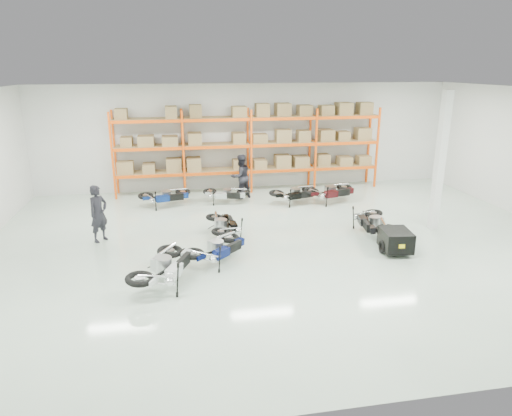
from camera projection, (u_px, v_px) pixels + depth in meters
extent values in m
plane|color=silver|center=(285.00, 244.00, 13.91)|extent=(18.00, 18.00, 0.00)
plane|color=white|center=(288.00, 92.00, 12.57)|extent=(18.00, 18.00, 0.00)
plane|color=silver|center=(247.00, 137.00, 19.82)|extent=(18.00, 0.00, 18.00)
plane|color=silver|center=(401.00, 276.00, 6.67)|extent=(18.00, 0.00, 18.00)
cube|color=#FF560D|center=(112.00, 157.00, 18.07)|extent=(0.08, 0.08, 3.50)
cube|color=#FF560D|center=(115.00, 153.00, 18.92)|extent=(0.08, 0.08, 3.50)
cube|color=#FF560D|center=(184.00, 154.00, 18.55)|extent=(0.08, 0.08, 3.50)
cube|color=#FF560D|center=(183.00, 151.00, 19.40)|extent=(0.08, 0.08, 3.50)
cube|color=#FF560D|center=(251.00, 152.00, 19.03)|extent=(0.08, 0.08, 3.50)
cube|color=#FF560D|center=(248.00, 149.00, 19.87)|extent=(0.08, 0.08, 3.50)
cube|color=#FF560D|center=(316.00, 150.00, 19.50)|extent=(0.08, 0.08, 3.50)
cube|color=#FF560D|center=(310.00, 147.00, 20.35)|extent=(0.08, 0.08, 3.50)
cube|color=#FF560D|center=(377.00, 148.00, 19.98)|extent=(0.08, 0.08, 3.50)
cube|color=#FF560D|center=(369.00, 145.00, 20.82)|extent=(0.08, 0.08, 3.50)
cube|color=#FF560D|center=(150.00, 176.00, 18.57)|extent=(2.70, 0.08, 0.12)
cube|color=#FF560D|center=(151.00, 171.00, 19.41)|extent=(2.70, 0.08, 0.12)
cube|color=#94794C|center=(150.00, 172.00, 18.97)|extent=(2.68, 0.88, 0.02)
cube|color=#94794C|center=(150.00, 167.00, 18.90)|extent=(2.40, 0.70, 0.44)
cube|color=#FF560D|center=(218.00, 173.00, 19.04)|extent=(2.70, 0.08, 0.12)
cube|color=#FF560D|center=(216.00, 169.00, 19.89)|extent=(2.70, 0.08, 0.12)
cube|color=#94794C|center=(217.00, 169.00, 19.44)|extent=(2.68, 0.88, 0.02)
cube|color=#94794C|center=(217.00, 164.00, 19.37)|extent=(2.40, 0.70, 0.44)
cube|color=#FF560D|center=(284.00, 171.00, 19.52)|extent=(2.70, 0.08, 0.12)
cube|color=#FF560D|center=(279.00, 166.00, 20.36)|extent=(2.70, 0.08, 0.12)
cube|color=#94794C|center=(281.00, 167.00, 19.92)|extent=(2.68, 0.88, 0.02)
cube|color=#94794C|center=(281.00, 162.00, 19.85)|extent=(2.40, 0.70, 0.44)
cube|color=#FF560D|center=(346.00, 168.00, 19.99)|extent=(2.70, 0.08, 0.12)
cube|color=#FF560D|center=(339.00, 164.00, 20.84)|extent=(2.70, 0.08, 0.12)
cube|color=#94794C|center=(342.00, 165.00, 20.39)|extent=(2.68, 0.88, 0.02)
cube|color=#94794C|center=(342.00, 160.00, 20.33)|extent=(2.40, 0.70, 0.44)
cube|color=#FF560D|center=(148.00, 149.00, 18.24)|extent=(2.70, 0.08, 0.12)
cube|color=#FF560D|center=(149.00, 146.00, 19.08)|extent=(2.70, 0.08, 0.12)
cube|color=#94794C|center=(148.00, 146.00, 18.64)|extent=(2.68, 0.88, 0.02)
cube|color=#94794C|center=(148.00, 140.00, 18.57)|extent=(2.40, 0.70, 0.44)
cube|color=#FF560D|center=(218.00, 147.00, 18.71)|extent=(2.70, 0.08, 0.12)
cube|color=#FF560D|center=(216.00, 144.00, 19.56)|extent=(2.70, 0.08, 0.12)
cube|color=#94794C|center=(217.00, 144.00, 19.12)|extent=(2.68, 0.88, 0.02)
cube|color=#94794C|center=(217.00, 138.00, 19.05)|extent=(2.40, 0.70, 0.44)
cube|color=#FF560D|center=(284.00, 145.00, 19.19)|extent=(2.70, 0.08, 0.12)
cube|color=#FF560D|center=(279.00, 142.00, 20.03)|extent=(2.70, 0.08, 0.12)
cube|color=#94794C|center=(282.00, 142.00, 19.59)|extent=(2.68, 0.88, 0.02)
cube|color=#94794C|center=(282.00, 137.00, 19.52)|extent=(2.40, 0.70, 0.44)
cube|color=#FF560D|center=(347.00, 143.00, 19.66)|extent=(2.70, 0.08, 0.12)
cube|color=#FF560D|center=(340.00, 140.00, 20.51)|extent=(2.70, 0.08, 0.12)
cube|color=#94794C|center=(344.00, 140.00, 20.07)|extent=(2.68, 0.88, 0.02)
cube|color=#94794C|center=(344.00, 135.00, 20.00)|extent=(2.40, 0.70, 0.44)
cube|color=#FF560D|center=(146.00, 122.00, 17.91)|extent=(2.70, 0.08, 0.12)
cube|color=#FF560D|center=(147.00, 119.00, 18.76)|extent=(2.70, 0.08, 0.12)
cube|color=#94794C|center=(146.00, 119.00, 18.31)|extent=(2.68, 0.88, 0.02)
cube|color=#94794C|center=(146.00, 113.00, 18.24)|extent=(2.40, 0.70, 0.44)
cube|color=#FF560D|center=(217.00, 120.00, 18.39)|extent=(2.70, 0.08, 0.12)
cube|color=#FF560D|center=(215.00, 118.00, 19.23)|extent=(2.70, 0.08, 0.12)
cube|color=#94794C|center=(216.00, 117.00, 18.79)|extent=(2.68, 0.88, 0.02)
cube|color=#94794C|center=(216.00, 112.00, 18.72)|extent=(2.40, 0.70, 0.44)
cube|color=#FF560D|center=(285.00, 119.00, 18.86)|extent=(2.70, 0.08, 0.12)
cube|color=#FF560D|center=(280.00, 117.00, 19.71)|extent=(2.70, 0.08, 0.12)
cube|color=#94794C|center=(282.00, 116.00, 19.26)|extent=(2.68, 0.88, 0.02)
cube|color=#94794C|center=(282.00, 110.00, 19.19)|extent=(2.40, 0.70, 0.44)
cube|color=#FF560D|center=(349.00, 118.00, 19.34)|extent=(2.70, 0.08, 0.12)
cube|color=#FF560D|center=(341.00, 115.00, 20.18)|extent=(2.70, 0.08, 0.12)
cube|color=#94794C|center=(345.00, 115.00, 19.74)|extent=(2.68, 0.88, 0.02)
cube|color=#94794C|center=(345.00, 109.00, 19.67)|extent=(2.40, 0.70, 0.44)
cube|color=white|center=(440.00, 162.00, 14.59)|extent=(0.25, 0.25, 4.50)
cube|color=black|center=(396.00, 240.00, 13.10)|extent=(0.89, 1.07, 0.57)
cube|color=yellow|center=(404.00, 246.00, 12.63)|extent=(0.17, 0.04, 0.11)
torus|color=black|center=(382.00, 247.00, 13.09)|extent=(0.08, 0.39, 0.39)
torus|color=black|center=(408.00, 246.00, 13.23)|extent=(0.08, 0.39, 0.39)
cylinder|color=black|center=(385.00, 230.00, 13.71)|extent=(0.16, 0.93, 0.04)
imported|color=black|center=(99.00, 214.00, 13.90)|extent=(0.74, 0.77, 1.77)
imported|color=black|center=(241.00, 177.00, 18.48)|extent=(1.09, 1.00, 1.81)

